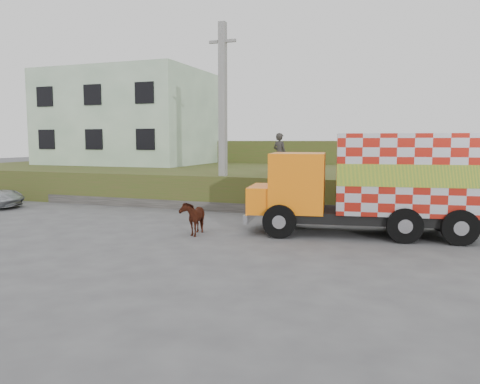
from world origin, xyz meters
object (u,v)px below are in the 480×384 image
at_px(cargo_truck, 375,183).
at_px(pedestrian, 280,154).
at_px(utility_pole, 223,116).
at_px(cow, 193,217).

xyz_separation_m(cargo_truck, pedestrian, (-4.43, 4.73, 0.76)).
relative_size(utility_pole, pedestrian, 4.28).
distance_m(utility_pole, pedestrian, 3.04).
relative_size(cow, pedestrian, 0.71).
height_order(utility_pole, pedestrian, utility_pole).
distance_m(utility_pole, cow, 6.46).
bearing_deg(cow, utility_pole, 91.21).
relative_size(cargo_truck, pedestrian, 4.03).
bearing_deg(pedestrian, cargo_truck, 156.21).
relative_size(cargo_truck, cow, 5.70).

